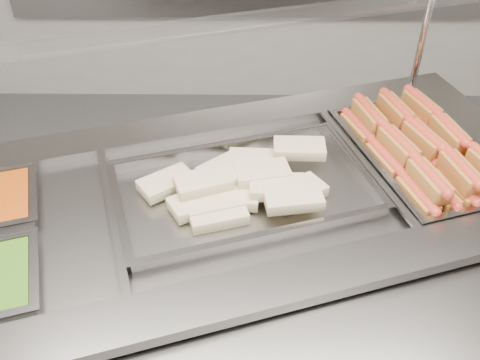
{
  "coord_description": "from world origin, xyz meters",
  "views": [
    {
      "loc": [
        -0.02,
        -0.87,
        1.94
      ],
      "look_at": [
        -0.03,
        0.33,
        0.97
      ],
      "focal_mm": 40.0,
      "sensor_mm": 36.0,
      "label": 1
    }
  ],
  "objects_px": {
    "pan_hotdogs": "(420,161)",
    "pan_wraps": "(243,193)",
    "sneeze_guard": "(197,31)",
    "steam_counter": "(225,295)"
  },
  "relations": [
    {
      "from": "pan_hotdogs",
      "to": "pan_wraps",
      "type": "xyz_separation_m",
      "value": [
        -0.57,
        -0.18,
        0.02
      ]
    },
    {
      "from": "sneeze_guard",
      "to": "pan_hotdogs",
      "type": "xyz_separation_m",
      "value": [
        0.7,
        -0.02,
        -0.43
      ]
    },
    {
      "from": "steam_counter",
      "to": "sneeze_guard",
      "type": "xyz_separation_m",
      "value": [
        -0.07,
        0.22,
        0.86
      ]
    },
    {
      "from": "steam_counter",
      "to": "pan_wraps",
      "type": "relative_size",
      "value": 2.65
    },
    {
      "from": "pan_wraps",
      "to": "steam_counter",
      "type": "bearing_deg",
      "value": -162.17
    },
    {
      "from": "pan_hotdogs",
      "to": "pan_wraps",
      "type": "bearing_deg",
      "value": -162.17
    },
    {
      "from": "steam_counter",
      "to": "pan_hotdogs",
      "type": "height_order",
      "value": "pan_hotdogs"
    },
    {
      "from": "pan_hotdogs",
      "to": "sneeze_guard",
      "type": "bearing_deg",
      "value": 178.55
    },
    {
      "from": "steam_counter",
      "to": "pan_wraps",
      "type": "distance_m",
      "value": 0.45
    },
    {
      "from": "sneeze_guard",
      "to": "pan_wraps",
      "type": "bearing_deg",
      "value": -56.83
    }
  ]
}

